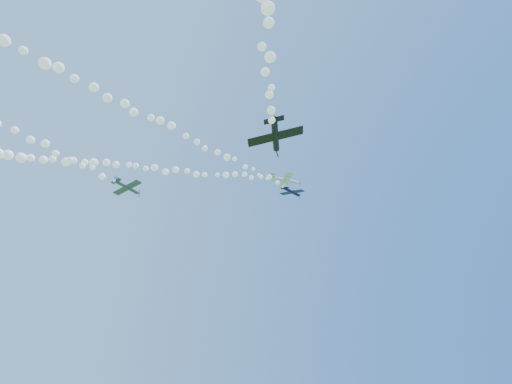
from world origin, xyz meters
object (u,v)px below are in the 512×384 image
plane_white (286,180)px  plane_navy (292,192)px  plane_black (275,136)px  plane_grey (127,187)px

plane_white → plane_navy: size_ratio=1.24×
plane_white → plane_black: (-23.91, -29.62, -13.97)m
plane_white → plane_navy: bearing=-87.5°
plane_navy → plane_black: bearing=-145.2°
plane_grey → plane_black: bearing=-98.5°
plane_black → plane_white: bearing=-1.4°
plane_white → plane_black: bearing=-107.4°
plane_navy → plane_grey: plane_navy is taller
plane_white → plane_navy: 6.90m
plane_navy → plane_grey: bearing=142.8°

